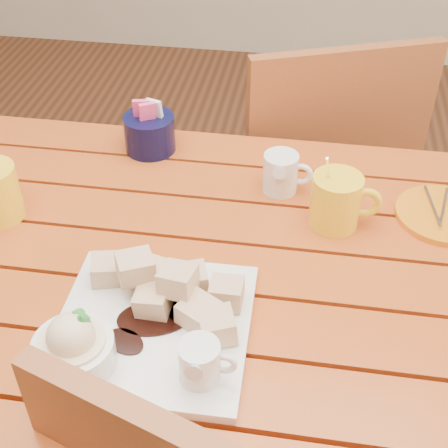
% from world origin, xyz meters
% --- Properties ---
extents(table, '(1.20, 0.79, 0.75)m').
position_xyz_m(table, '(0.00, 0.00, 0.64)').
color(table, '#984413').
rests_on(table, ground).
extents(dessert_plate, '(0.27, 0.27, 0.11)m').
position_xyz_m(dessert_plate, '(-0.04, -0.17, 0.78)').
color(dessert_plate, white).
rests_on(dessert_plate, table).
extents(coffee_mug_right, '(0.12, 0.08, 0.14)m').
position_xyz_m(coffee_mug_right, '(0.22, 0.14, 0.80)').
color(coffee_mug_right, yellow).
rests_on(coffee_mug_right, table).
extents(cream_pitcher, '(0.09, 0.08, 0.08)m').
position_xyz_m(cream_pitcher, '(0.12, 0.22, 0.79)').
color(cream_pitcher, white).
rests_on(cream_pitcher, table).
extents(sugar_caddy, '(0.10, 0.10, 0.11)m').
position_xyz_m(sugar_caddy, '(-0.15, 0.32, 0.79)').
color(sugar_caddy, black).
rests_on(sugar_caddy, table).
extents(orange_saucer, '(0.16, 0.16, 0.02)m').
position_xyz_m(orange_saucer, '(0.41, 0.18, 0.76)').
color(orange_saucer, orange).
rests_on(orange_saucer, table).
extents(chair_far, '(0.55, 0.55, 0.90)m').
position_xyz_m(chair_far, '(0.19, 0.62, 0.50)').
color(chair_far, brown).
rests_on(chair_far, ground).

